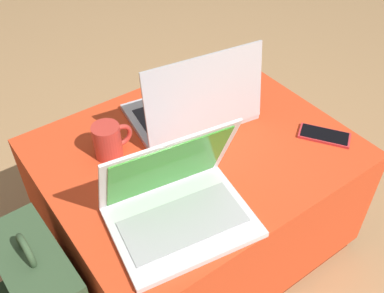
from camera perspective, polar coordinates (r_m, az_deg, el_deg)
ground_plane at (r=1.65m, az=0.34°, el=-11.55°), size 14.00×14.00×0.00m
ottoman at (r=1.48m, az=0.37°, el=-6.43°), size 0.87×0.72×0.44m
laptop_near at (r=1.10m, az=-1.92°, el=-7.18°), size 0.38×0.31×0.25m
laptop_far at (r=1.39m, az=0.25°, el=5.16°), size 0.41×0.30×0.26m
cell_phone at (r=1.41m, az=16.46°, el=1.36°), size 0.14×0.16×0.01m
coffee_mug at (r=1.29m, az=-10.53°, el=0.75°), size 0.12×0.08×0.10m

